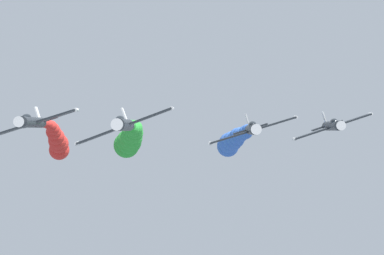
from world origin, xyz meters
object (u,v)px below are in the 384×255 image
Objects in this scene: airplane_lead at (124,125)px; airplane_left_inner at (253,129)px; airplane_left_outer at (333,126)px; airplane_right_inner at (32,122)px.

airplane_lead reaches higher than airplane_left_inner.
airplane_left_inner is 1.00× the size of airplane_left_outer.
airplane_right_inner is at bearing 3.36° from airplane_left_inner.
airplane_right_inner is 1.00× the size of airplane_left_outer.
airplane_left_inner is 13.86m from airplane_left_outer.
airplane_right_inner is (22.41, 1.32, 0.72)m from airplane_left_inner.
airplane_right_inner reaches higher than airplane_left_outer.
airplane_lead is at bearing 37.44° from airplane_left_inner.
airplane_left_inner is (-12.25, -9.38, -0.40)m from airplane_lead.
airplane_right_inner reaches higher than airplane_left_inner.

